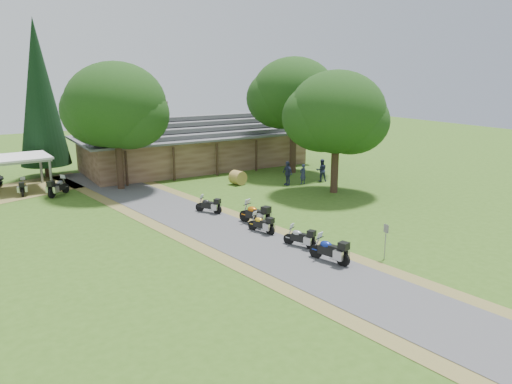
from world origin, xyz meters
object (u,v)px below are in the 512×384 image
motorcycle_row_c (261,223)px  hay_bale (238,178)px  motorcycle_carport_b (58,186)px  motorcycle_row_e (208,204)px  motorcycle_carport_a (23,187)px  motorcycle_row_a (329,249)px  motorcycle_row_d (255,213)px  carport (7,175)px  motorcycle_row_b (300,236)px  lodge (195,141)px

motorcycle_row_c → hay_bale: 12.28m
motorcycle_carport_b → hay_bale: (13.02, -3.72, -0.14)m
motorcycle_row_c → motorcycle_row_e: 5.22m
motorcycle_carport_a → hay_bale: (15.22, -5.36, -0.05)m
motorcycle_row_a → motorcycle_carport_a: size_ratio=1.11×
motorcycle_row_d → motorcycle_row_e: motorcycle_row_d is taller
carport → motorcycle_carport_b: bearing=-49.3°
carport → motorcycle_row_c: carport is taller
motorcycle_row_a → motorcycle_row_d: bearing=-16.7°
motorcycle_row_a → motorcycle_row_c: size_ratio=1.20×
motorcycle_row_d → motorcycle_row_e: 3.95m
motorcycle_carport_b → carport: bearing=89.7°
carport → motorcycle_carport_b: size_ratio=2.97×
motorcycle_row_e → motorcycle_carport_b: (-7.39, 9.86, 0.13)m
motorcycle_row_a → motorcycle_row_b: 2.45m
motorcycle_row_a → motorcycle_row_c: (-0.43, 5.51, -0.11)m
motorcycle_row_a → motorcycle_carport_b: 22.26m
motorcycle_row_b → motorcycle_row_e: 8.32m
motorcycle_row_d → hay_bale: size_ratio=1.89×
motorcycle_row_a → motorcycle_row_b: bearing=-17.6°
motorcycle_row_d → hay_bale: motorcycle_row_d is taller
motorcycle_row_d → motorcycle_carport_b: (-8.65, 13.60, -0.02)m
motorcycle_carport_b → motorcycle_row_b: bearing=-108.3°
motorcycle_row_b → motorcycle_row_c: motorcycle_row_b is taller
lodge → motorcycle_row_c: bearing=-104.2°
lodge → motorcycle_row_c: 20.53m
motorcycle_carport_a → hay_bale: 16.14m
motorcycle_row_a → motorcycle_row_c: motorcycle_row_a is taller
motorcycle_row_a → motorcycle_row_b: size_ratio=1.16×
lodge → motorcycle_row_a: 25.79m
lodge → motorcycle_carport_a: lodge is taller
motorcycle_carport_b → motorcycle_row_e: bearing=-97.0°
motorcycle_row_b → motorcycle_carport_b: motorcycle_carport_b is taller
carport → motorcycle_row_e: (10.43, -13.05, -0.75)m
motorcycle_row_c → motorcycle_carport_b: (-8.19, 15.02, 0.13)m
motorcycle_row_b → motorcycle_carport_a: motorcycle_carport_a is taller
motorcycle_carport_a → hay_bale: bearing=-98.5°
motorcycle_row_b → motorcycle_carport_b: size_ratio=0.83×
lodge → motorcycle_carport_a: 15.84m
motorcycle_row_d → motorcycle_row_a: bearing=161.8°
motorcycle_row_a → motorcycle_row_e: motorcycle_row_a is taller
motorcycle_row_a → motorcycle_row_d: (0.03, 6.92, 0.05)m
motorcycle_row_e → motorcycle_carport_b: motorcycle_carport_b is taller
motorcycle_row_c → motorcycle_carport_b: motorcycle_carport_b is taller
lodge → motorcycle_carport_a: bearing=-168.4°
lodge → motorcycle_row_d: (-4.57, -18.40, -1.72)m
carport → lodge: bearing=2.8°
lodge → motorcycle_row_e: (-5.82, -14.65, -1.88)m
motorcycle_carport_b → hay_bale: 13.54m
lodge → motorcycle_row_b: size_ratio=12.47×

